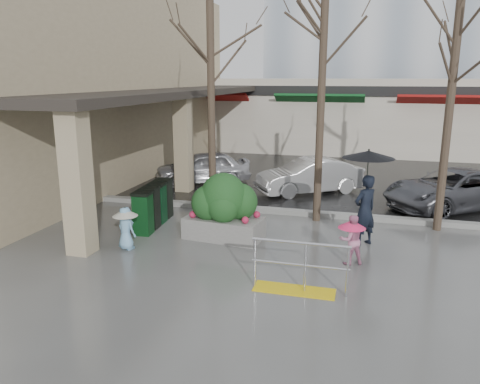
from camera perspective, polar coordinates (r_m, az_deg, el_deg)
The scene contains 20 objects.
ground at distance 10.77m, azimuth 0.70°, elevation -8.44°, with size 120.00×120.00×0.00m, color #51514F.
street_asphalt at distance 32.01m, azimuth 10.79°, elevation 6.26°, with size 120.00×36.00×0.01m, color black.
curb at distance 14.44m, azimuth 4.73°, elevation -2.33°, with size 120.00×0.30×0.15m, color gray.
near_building at distance 21.07m, azimuth -18.25°, elevation 12.93°, with size 6.00×18.00×8.00m, color tan.
canopy_slab at distance 19.11m, azimuth -7.33°, elevation 12.34°, with size 2.80×18.00×0.25m, color #2D2823.
pillar_front at distance 11.41m, azimuth -19.25°, elevation 1.25°, with size 0.55×0.55×3.50m, color tan.
pillar_back at distance 17.07m, azimuth -6.91°, elevation 5.87°, with size 0.55×0.55×3.50m, color tan.
storefront_row at distance 27.70m, azimuth 14.44°, elevation 9.11°, with size 34.00×6.74×4.00m.
handrail at distance 9.30m, azimuth 7.05°, elevation -9.78°, with size 1.90×0.50×1.03m.
tree_west at distance 14.03m, azimuth -3.63°, elevation 17.89°, with size 3.20×3.20×6.80m.
tree_midwest at distance 13.36m, azimuth 10.19°, elevation 18.56°, with size 3.20×3.20×7.00m.
tree_mideast at distance 13.42m, azimuth 24.85°, elevation 15.93°, with size 3.20×3.20×6.50m.
woman at distance 11.82m, azimuth 15.14°, elevation 0.24°, with size 1.26×1.26×2.42m.
child_pink at distance 10.71m, azimuth 13.42°, elevation -5.30°, with size 0.68×0.62×1.14m.
child_blue at distance 11.64m, azimuth -13.76°, elevation -3.81°, with size 0.62×0.62×1.06m.
planter at distance 12.03m, azimuth -1.94°, elevation -1.88°, with size 2.08×1.23×1.73m.
news_boxes at distance 13.37m, azimuth -10.46°, elevation -1.59°, with size 0.64×2.10×1.16m.
car_a at distance 18.49m, azimuth -4.55°, elevation 3.02°, with size 1.49×3.70×1.26m, color #B5B6BB.
car_b at distance 17.00m, azimuth 8.47°, elevation 1.96°, with size 1.33×3.82×1.26m, color silver.
car_c at distance 16.28m, azimuth 24.57°, elevation 0.31°, with size 2.09×4.53×1.26m, color #54555C.
Camera 1 is at (2.51, -9.65, 4.08)m, focal length 35.00 mm.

